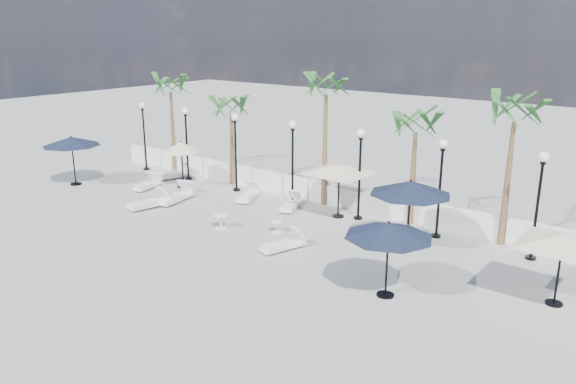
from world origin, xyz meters
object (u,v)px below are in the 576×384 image
Objects in this scene: lounger_2 at (175,197)px; parasol_navy_left at (71,142)px; lounger_6 at (283,244)px; lounger_0 at (147,185)px; lounger_4 at (248,195)px; parasol_cream_small at (181,148)px; lounger_3 at (149,202)px; parasol_cream_sq_a at (339,165)px; parasol_navy_mid at (410,188)px; parasol_navy_right at (389,230)px; parasol_cream_sq_b at (564,235)px; lounger_5 at (291,204)px; lounger_1 at (172,174)px.

lounger_2 is 0.76× the size of parasol_navy_left.
lounger_2 is at bearing -174.68° from lounger_6.
lounger_4 is (5.25, 1.70, 0.02)m from lounger_0.
parasol_navy_left is 1.21× the size of parasol_cream_small.
lounger_3 is at bearing -66.98° from parasol_cream_small.
parasol_navy_mid is at bearing -21.01° from parasol_cream_sq_a.
parasol_navy_left is at bearing -167.87° from lounger_0.
lounger_0 is at bearing 155.77° from lounger_2.
lounger_3 is 7.83m from lounger_6.
lounger_3 is 12.73m from parasol_navy_right.
lounger_6 is at bearing -141.12° from parasol_navy_mid.
parasol_cream_sq_b is at bearing 3.04° from parasol_navy_left.
lounger_3 is at bearing -167.01° from parasol_navy_mid.
parasol_cream_sq_a is (-3.98, 1.53, -0.03)m from parasol_navy_mid.
lounger_4 is at bearing 63.57° from lounger_3.
lounger_2 is at bearing -158.15° from parasol_cream_sq_a.
parasol_navy_right is at bearing -17.60° from parasol_cream_small.
parasol_navy_right is at bearing -55.54° from lounger_5.
parasol_navy_right reaches higher than parasol_cream_sq_b.
parasol_navy_right is 1.11× the size of parasol_cream_small.
parasol_cream_small is (-1.61, 1.95, 1.78)m from lounger_2.
parasol_navy_right is (1.18, -3.79, -0.22)m from parasol_navy_mid.
lounger_4 is 0.66× the size of parasol_navy_mid.
lounger_4 is at bearing 170.86° from parasol_cream_sq_b.
lounger_5 is (8.22, -0.26, -0.05)m from lounger_1.
lounger_3 is at bearing -165.77° from lounger_5.
lounger_1 is 16.58m from parasol_navy_right.
lounger_2 is at bearing 168.67° from parasol_navy_right.
lounger_1 is at bearing 51.83° from parasol_navy_left.
parasol_cream_sq_a is at bearing 134.14° from parasol_navy_right.
lounger_5 is 11.97m from parasol_cream_sq_b.
parasol_navy_right is 0.53× the size of parasol_cream_sq_a.
parasol_cream_sq_b is (16.45, 0.09, 1.89)m from lounger_2.
lounger_2 is 7.74m from lounger_6.
lounger_0 is 0.98× the size of lounger_5.
lounger_1 is 2.59m from parasol_cream_small.
parasol_cream_small is at bearing 32.93° from parasol_navy_left.
parasol_cream_sq_b is at bearing -5.89° from parasol_cream_small.
lounger_6 is at bearing 168.51° from parasol_navy_right.
parasol_navy_left reaches higher than lounger_1.
lounger_1 is at bearing 174.54° from parasol_navy_mid.
lounger_5 is 0.39× the size of parasol_cream_sq_b.
parasol_cream_sq_a is at bearing 158.99° from parasol_navy_mid.
lounger_3 reaches higher than lounger_5.
parasol_navy_mid is at bearing -32.23° from lounger_5.
lounger_4 is (2.44, 2.34, -0.03)m from lounger_2.
parasol_navy_right is 7.42m from parasol_cream_sq_a.
parasol_navy_left reaches higher than lounger_0.
parasol_cream_small is (-12.73, 0.62, -0.27)m from parasol_navy_mid.
lounger_4 is 9.67m from parasol_navy_left.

